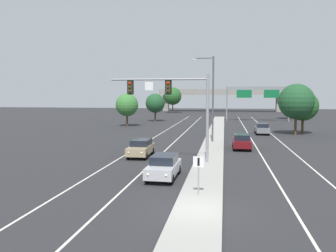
% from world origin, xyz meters
% --- Properties ---
extents(ground_plane, '(260.00, 260.00, 0.00)m').
position_xyz_m(ground_plane, '(0.00, 0.00, 0.00)').
color(ground_plane, '#28282B').
extents(median_island, '(2.40, 110.00, 0.15)m').
position_xyz_m(median_island, '(0.00, 18.00, 0.07)').
color(median_island, '#9E9B93').
rests_on(median_island, ground).
extents(lane_stripe_oncoming_center, '(0.14, 100.00, 0.01)m').
position_xyz_m(lane_stripe_oncoming_center, '(-4.70, 25.00, 0.00)').
color(lane_stripe_oncoming_center, silver).
rests_on(lane_stripe_oncoming_center, ground).
extents(lane_stripe_receding_center, '(0.14, 100.00, 0.01)m').
position_xyz_m(lane_stripe_receding_center, '(4.70, 25.00, 0.00)').
color(lane_stripe_receding_center, silver).
rests_on(lane_stripe_receding_center, ground).
extents(edge_stripe_left, '(0.14, 100.00, 0.01)m').
position_xyz_m(edge_stripe_left, '(-8.00, 25.00, 0.00)').
color(edge_stripe_left, silver).
rests_on(edge_stripe_left, ground).
extents(edge_stripe_right, '(0.14, 100.00, 0.01)m').
position_xyz_m(edge_stripe_right, '(8.00, 25.00, 0.00)').
color(edge_stripe_right, silver).
rests_on(edge_stripe_right, ground).
extents(overhead_signal_mast, '(8.20, 0.44, 7.20)m').
position_xyz_m(overhead_signal_mast, '(-2.79, 11.93, 5.37)').
color(overhead_signal_mast, gray).
rests_on(overhead_signal_mast, median_island).
extents(median_sign_post, '(0.60, 0.10, 2.20)m').
position_xyz_m(median_sign_post, '(-0.14, 2.46, 1.59)').
color(median_sign_post, gray).
rests_on(median_sign_post, median_island).
extents(street_lamp_median, '(2.58, 0.28, 10.00)m').
position_xyz_m(street_lamp_median, '(-0.35, 24.72, 5.79)').
color(street_lamp_median, '#4C4C51').
rests_on(street_lamp_median, median_island).
extents(car_oncoming_silver, '(1.89, 4.50, 1.58)m').
position_xyz_m(car_oncoming_silver, '(-2.80, 6.55, 0.82)').
color(car_oncoming_silver, '#B7B7BC').
rests_on(car_oncoming_silver, ground).
extents(car_oncoming_tan, '(1.87, 4.49, 1.58)m').
position_xyz_m(car_oncoming_tan, '(-6.33, 14.42, 0.82)').
color(car_oncoming_tan, tan).
rests_on(car_oncoming_tan, ground).
extents(car_receding_darkred, '(1.83, 4.47, 1.58)m').
position_xyz_m(car_receding_darkred, '(3.05, 20.49, 0.82)').
color(car_receding_darkred, '#5B0F14').
rests_on(car_receding_darkred, ground).
extents(car_receding_grey, '(1.84, 4.48, 1.58)m').
position_xyz_m(car_receding_grey, '(6.62, 35.11, 0.82)').
color(car_receding_grey, slate).
rests_on(car_receding_grey, ground).
extents(highway_sign_gantry, '(13.28, 0.42, 7.50)m').
position_xyz_m(highway_sign_gantry, '(8.20, 60.32, 6.16)').
color(highway_sign_gantry, gray).
rests_on(highway_sign_gantry, ground).
extents(overpass_bridge, '(42.40, 6.40, 7.65)m').
position_xyz_m(overpass_bridge, '(0.00, 104.51, 5.78)').
color(overpass_bridge, gray).
rests_on(overpass_bridge, ground).
extents(tree_far_right_b, '(5.34, 5.34, 7.73)m').
position_xyz_m(tree_far_right_b, '(16.69, 67.99, 5.05)').
color(tree_far_right_b, '#4C3823').
rests_on(tree_far_right_b, ground).
extents(tree_far_left_c, '(5.57, 5.57, 8.06)m').
position_xyz_m(tree_far_left_c, '(-15.08, 92.94, 5.27)').
color(tree_far_left_c, '#4C3823').
rests_on(tree_far_left_c, ground).
extents(tree_far_right_a, '(4.32, 4.32, 6.25)m').
position_xyz_m(tree_far_right_a, '(12.45, 36.28, 4.08)').
color(tree_far_right_a, '#4C3823').
rests_on(tree_far_right_a, ground).
extents(tree_far_left_b, '(4.08, 4.08, 5.90)m').
position_xyz_m(tree_far_left_b, '(-16.17, 44.25, 3.85)').
color(tree_far_left_b, '#4C3823').
rests_on(tree_far_left_b, ground).
extents(tree_far_right_c, '(5.01, 5.01, 7.25)m').
position_xyz_m(tree_far_right_c, '(11.25, 35.15, 4.74)').
color(tree_far_right_c, '#4C3823').
rests_on(tree_far_right_c, ground).
extents(tree_far_left_a, '(4.12, 4.12, 5.96)m').
position_xyz_m(tree_far_left_a, '(-13.49, 56.72, 3.89)').
color(tree_far_left_a, '#4C3823').
rests_on(tree_far_left_a, ground).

